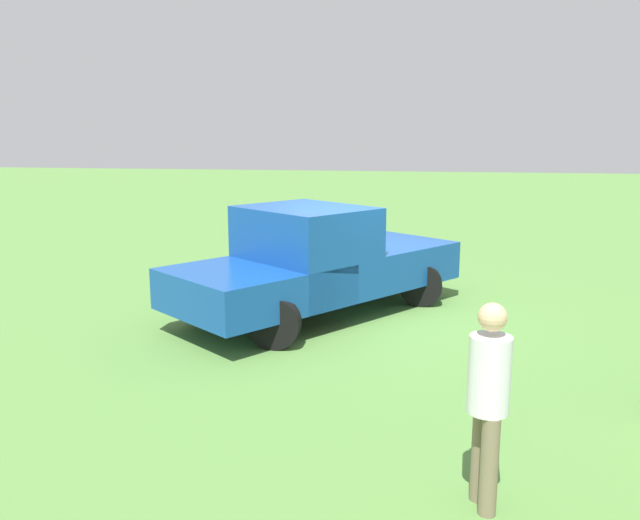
{
  "coord_description": "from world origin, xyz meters",
  "views": [
    {
      "loc": [
        1.14,
        -9.73,
        2.9
      ],
      "look_at": [
        -0.59,
        0.04,
        0.9
      ],
      "focal_mm": 35.4,
      "sensor_mm": 36.0,
      "label": 1
    }
  ],
  "objects": [
    {
      "name": "ground_plane",
      "position": [
        0.0,
        0.0,
        0.0
      ],
      "size": [
        80.0,
        80.0,
        0.0
      ],
      "primitive_type": "plane",
      "color": "#54843D"
    },
    {
      "name": "pickup_truck",
      "position": [
        -0.67,
        -0.07,
        0.91
      ],
      "size": [
        4.52,
        5.15,
        1.78
      ],
      "rotation": [
        0.0,
        0.0,
        0.93
      ],
      "color": "black",
      "rests_on": "ground_plane"
    },
    {
      "name": "person_bystander",
      "position": [
        1.61,
        -5.08,
        0.94
      ],
      "size": [
        0.39,
        0.39,
        1.67
      ],
      "rotation": [
        0.0,
        0.0,
        0.27
      ],
      "color": "#7A6B51",
      "rests_on": "ground_plane"
    }
  ]
}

